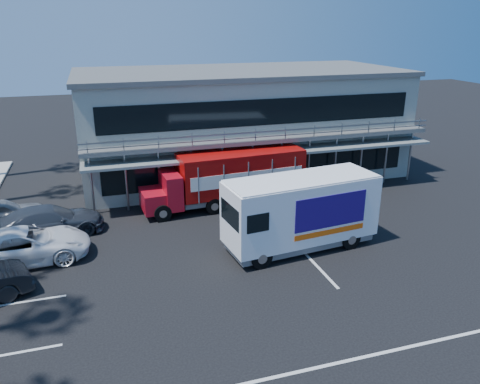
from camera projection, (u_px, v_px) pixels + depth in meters
name	position (u px, v px, depth m)	size (l,w,h in m)	color
ground	(276.00, 273.00, 20.54)	(120.00, 120.00, 0.00)	black
building	(240.00, 122.00, 33.54)	(22.40, 12.00, 7.30)	gray
red_truck	(230.00, 177.00, 27.63)	(9.80, 2.97, 3.25)	#A50D1C
white_van	(301.00, 211.00, 22.25)	(7.55, 3.32, 3.57)	white
parked_car_c	(25.00, 246.00, 21.29)	(2.64, 5.73, 1.59)	white
parked_car_d	(49.00, 221.00, 23.93)	(2.18, 5.37, 1.56)	#2F353F
parked_car_e	(0.00, 213.00, 24.94)	(1.81, 4.50, 1.53)	gray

